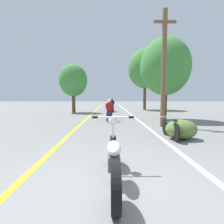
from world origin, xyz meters
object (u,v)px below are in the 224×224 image
roadside_tree_right_near (165,67)px  roadside_tree_right_far (145,69)px  roadside_tree_left (73,81)px  utility_pole (164,67)px  bicycle_parked (170,129)px  motorcycle_rider_lead (109,113)px  motorcycle_rider_far (112,107)px  motorcycle_foreground (114,158)px

roadside_tree_right_near → roadside_tree_right_far: roadside_tree_right_far is taller
roadside_tree_right_far → roadside_tree_left: roadside_tree_right_far is taller
utility_pole → bicycle_parked: (-0.50, -2.54, -2.62)m
roadside_tree_right_far → bicycle_parked: size_ratio=4.10×
motorcycle_rider_lead → motorcycle_rider_far: 7.32m
motorcycle_rider_far → motorcycle_rider_lead: bearing=-92.2°
roadside_tree_right_far → motorcycle_foreground: (-4.12, -17.70, -4.36)m
motorcycle_foreground → motorcycle_rider_far: (0.21, 15.09, 0.07)m
roadside_tree_right_near → motorcycle_rider_far: size_ratio=2.48×
utility_pole → roadside_tree_right_near: (0.92, 2.64, 0.50)m
motorcycle_foreground → bicycle_parked: size_ratio=1.26×
roadside_tree_right_near → motorcycle_foreground: roadside_tree_right_near is taller
motorcycle_foreground → bicycle_parked: 3.92m
motorcycle_rider_far → roadside_tree_right_far: bearing=33.8°
roadside_tree_right_near → roadside_tree_right_far: 9.34m
roadside_tree_right_near → motorcycle_rider_lead: 4.72m
roadside_tree_left → roadside_tree_right_near: bearing=-38.2°
motorcycle_foreground → bicycle_parked: motorcycle_foreground is taller
motorcycle_rider_lead → bicycle_parked: (2.20, -4.48, -0.18)m
utility_pole → roadside_tree_right_far: 12.10m
roadside_tree_left → motorcycle_foreground: roadside_tree_left is taller
utility_pole → motorcycle_rider_lead: 4.13m
roadside_tree_right_far → roadside_tree_left: bearing=-154.4°
roadside_tree_right_near → motorcycle_rider_lead: bearing=-169.1°
roadside_tree_left → bicycle_parked: (5.66, -10.75, -2.74)m
roadside_tree_right_near → motorcycle_foreground: 9.67m
roadside_tree_left → bicycle_parked: 12.46m
motorcycle_rider_lead → roadside_tree_right_near: bearing=10.9°
utility_pole → roadside_tree_right_near: bearing=70.9°
utility_pole → roadside_tree_right_near: size_ratio=1.08×
roadside_tree_right_near → roadside_tree_right_far: size_ratio=0.75×
roadside_tree_right_near → roadside_tree_left: (-7.08, 5.57, -0.37)m
roadside_tree_right_near → bicycle_parked: size_ratio=3.08×
motorcycle_rider_far → bicycle_parked: motorcycle_rider_far is taller
roadside_tree_right_far → bicycle_parked: bearing=-97.8°
utility_pole → motorcycle_rider_far: 9.88m
motorcycle_rider_lead → bicycle_parked: 5.00m
motorcycle_rider_lead → motorcycle_rider_far: motorcycle_rider_lead is taller
utility_pole → motorcycle_rider_far: bearing=104.7°
motorcycle_foreground → roadside_tree_right_far: bearing=76.9°
roadside_tree_right_far → motorcycle_foreground: bearing=-103.1°
roadside_tree_right_far → utility_pole: bearing=-97.1°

